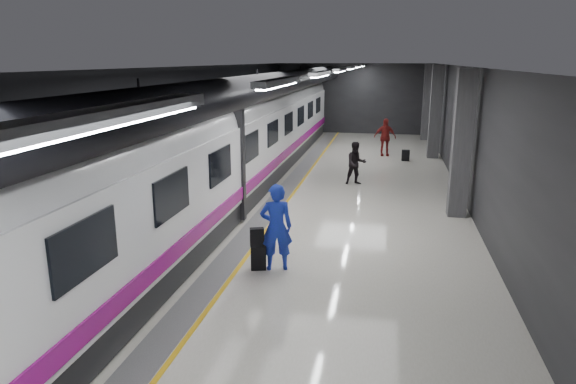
{
  "coord_description": "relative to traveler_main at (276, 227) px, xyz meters",
  "views": [
    {
      "loc": [
        2.36,
        -14.14,
        4.75
      ],
      "look_at": [
        -0.15,
        -1.44,
        1.39
      ],
      "focal_mm": 32.0,
      "sensor_mm": 36.0,
      "label": 1
    }
  ],
  "objects": [
    {
      "name": "traveler_far_a",
      "position": [
        1.23,
        8.77,
        -0.19
      ],
      "size": [
        0.98,
        0.87,
        1.67
      ],
      "primitive_type": "imported",
      "rotation": [
        0.0,
        0.0,
        0.34
      ],
      "color": "black",
      "rests_on": "ground"
    },
    {
      "name": "platform_hall",
      "position": [
        -0.22,
        4.21,
        2.52
      ],
      "size": [
        10.02,
        40.02,
        4.51
      ],
      "color": "black",
      "rests_on": "ground"
    },
    {
      "name": "suitcase_main",
      "position": [
        -0.41,
        -0.1,
        -0.74
      ],
      "size": [
        0.4,
        0.31,
        0.57
      ],
      "primitive_type": "cube",
      "rotation": [
        0.0,
        0.0,
        0.28
      ],
      "color": "black",
      "rests_on": "ground"
    },
    {
      "name": "shoulder_bag",
      "position": [
        -0.43,
        -0.1,
        -0.24
      ],
      "size": [
        0.36,
        0.27,
        0.43
      ],
      "primitive_type": "cube",
      "rotation": [
        0.0,
        0.0,
        0.34
      ],
      "color": "black",
      "rests_on": "suitcase_main"
    },
    {
      "name": "ground",
      "position": [
        0.06,
        3.26,
        -1.02
      ],
      "size": [
        40.0,
        40.0,
        0.0
      ],
      "primitive_type": "plane",
      "color": "silver",
      "rests_on": "ground"
    },
    {
      "name": "suitcase_far",
      "position": [
        3.27,
        14.06,
        -0.76
      ],
      "size": [
        0.38,
        0.26,
        0.53
      ],
      "primitive_type": "cube",
      "rotation": [
        0.0,
        0.0,
        0.06
      ],
      "color": "black",
      "rests_on": "ground"
    },
    {
      "name": "traveler_far_b",
      "position": [
        2.24,
        15.27,
        -0.08
      ],
      "size": [
        1.17,
        0.66,
        1.89
      ],
      "primitive_type": "imported",
      "rotation": [
        0.0,
        0.0,
        0.19
      ],
      "color": "maroon",
      "rests_on": "ground"
    },
    {
      "name": "train",
      "position": [
        -3.18,
        3.26,
        1.05
      ],
      "size": [
        3.05,
        38.0,
        4.05
      ],
      "color": "black",
      "rests_on": "ground"
    },
    {
      "name": "traveler_main",
      "position": [
        0.0,
        0.0,
        0.0
      ],
      "size": [
        0.86,
        0.69,
        2.04
      ],
      "primitive_type": "imported",
      "rotation": [
        0.0,
        0.0,
        3.44
      ],
      "color": "#1B22CC",
      "rests_on": "ground"
    }
  ]
}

